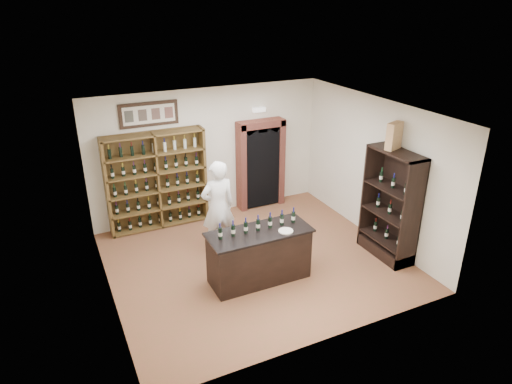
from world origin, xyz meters
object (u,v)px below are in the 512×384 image
(side_cabinet, at_px, (390,221))
(tasting_counter, at_px, (259,256))
(wine_shelf, at_px, (156,180))
(counter_bottle_0, at_px, (220,233))
(shopkeeper, at_px, (218,207))
(wine_crate, at_px, (394,136))

(side_cabinet, bearing_deg, tasting_counter, 173.72)
(tasting_counter, height_order, side_cabinet, side_cabinet)
(wine_shelf, distance_m, side_cabinet, 5.02)
(wine_shelf, relative_size, counter_bottle_0, 7.33)
(shopkeeper, distance_m, wine_crate, 3.64)
(tasting_counter, xyz_separation_m, wine_crate, (2.70, -0.15, 1.96))
(shopkeeper, xyz_separation_m, wine_crate, (2.97, -1.47, 1.49))
(wine_shelf, height_order, tasting_counter, wine_shelf)
(tasting_counter, bearing_deg, wine_crate, -3.28)
(shopkeeper, bearing_deg, side_cabinet, 149.83)
(wine_crate, bearing_deg, shopkeeper, 133.54)
(shopkeeper, bearing_deg, counter_bottle_0, 68.87)
(counter_bottle_0, distance_m, wine_crate, 3.68)
(tasting_counter, distance_m, shopkeeper, 1.43)
(counter_bottle_0, distance_m, shopkeeper, 1.35)
(counter_bottle_0, xyz_separation_m, shopkeeper, (0.44, 1.27, -0.14))
(wine_shelf, relative_size, shopkeeper, 1.13)
(wine_shelf, xyz_separation_m, side_cabinet, (3.82, -3.23, -0.35))
(counter_bottle_0, relative_size, side_cabinet, 0.14)
(tasting_counter, distance_m, counter_bottle_0, 0.95)
(wine_crate, bearing_deg, wine_shelf, 120.81)
(side_cabinet, xyz_separation_m, shopkeeper, (-3.00, 1.62, 0.22))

